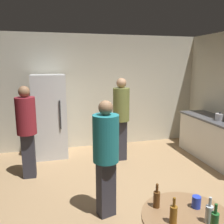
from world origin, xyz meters
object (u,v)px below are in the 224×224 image
object	(u,v)px
beer_bottle_green	(215,221)
plastic_cup_blue	(196,202)
beer_bottle_amber	(173,214)
person_in_maroon_shirt	(27,125)
beer_bottle_brown	(157,199)
beer_bottle_clear	(209,213)
person_in_olive_shirt	(121,113)
person_in_teal_shirt	(106,151)
kettle	(220,117)
refrigerator	(50,116)

from	to	relation	value
beer_bottle_green	plastic_cup_blue	distance (m)	0.31
beer_bottle_amber	beer_bottle_green	xyz separation A→B (m)	(0.27, -0.16, 0.00)
plastic_cup_blue	person_in_maroon_shirt	size ratio (longest dim) A/B	0.07
beer_bottle_brown	person_in_maroon_shirt	bearing A→B (deg)	118.41
beer_bottle_green	beer_bottle_clear	xyz separation A→B (m)	(0.02, 0.09, 0.00)
person_in_olive_shirt	person_in_teal_shirt	distance (m)	1.92
kettle	person_in_olive_shirt	bearing A→B (deg)	160.96
beer_bottle_brown	kettle	bearing A→B (deg)	42.16
kettle	refrigerator	bearing A→B (deg)	159.12
beer_bottle_brown	plastic_cup_blue	world-z (taller)	beer_bottle_brown
kettle	person_in_maroon_shirt	size ratio (longest dim) A/B	0.15
beer_bottle_clear	kettle	bearing A→B (deg)	50.18
plastic_cup_blue	person_in_maroon_shirt	bearing A→B (deg)	123.29
plastic_cup_blue	person_in_teal_shirt	xyz separation A→B (m)	(-0.59, 1.14, 0.13)
person_in_maroon_shirt	person_in_teal_shirt	world-z (taller)	person_in_maroon_shirt
beer_bottle_amber	beer_bottle_brown	bearing A→B (deg)	98.94
person_in_teal_shirt	person_in_maroon_shirt	bearing A→B (deg)	-157.96
beer_bottle_amber	person_in_olive_shirt	bearing A→B (deg)	81.29
beer_bottle_green	person_in_teal_shirt	bearing A→B (deg)	110.66
plastic_cup_blue	person_in_maroon_shirt	xyz separation A→B (m)	(-1.68, 2.55, 0.18)
beer_bottle_brown	person_in_olive_shirt	bearing A→B (deg)	79.80
person_in_maroon_shirt	person_in_olive_shirt	world-z (taller)	person_in_olive_shirt
beer_bottle_brown	plastic_cup_blue	distance (m)	0.37
refrigerator	beer_bottle_brown	bearing A→B (deg)	-74.74
refrigerator	beer_bottle_brown	size ratio (longest dim) A/B	7.83
kettle	beer_bottle_green	world-z (taller)	kettle
beer_bottle_green	kettle	bearing A→B (deg)	50.97
person_in_maroon_shirt	refrigerator	bearing A→B (deg)	159.63
person_in_olive_shirt	plastic_cup_blue	bearing A→B (deg)	-2.47
refrigerator	beer_bottle_brown	world-z (taller)	refrigerator
refrigerator	person_in_maroon_shirt	xyz separation A→B (m)	(-0.39, -0.97, 0.07)
refrigerator	person_in_olive_shirt	bearing A→B (deg)	-23.21
beer_bottle_green	person_in_olive_shirt	distance (m)	3.23
beer_bottle_brown	person_in_maroon_shirt	distance (m)	2.79
beer_bottle_amber	beer_bottle_brown	size ratio (longest dim) A/B	1.00
beer_bottle_clear	person_in_maroon_shirt	distance (m)	3.23
beer_bottle_clear	person_in_olive_shirt	bearing A→B (deg)	86.70
beer_bottle_brown	beer_bottle_amber	bearing A→B (deg)	-81.06
beer_bottle_clear	beer_bottle_green	bearing A→B (deg)	-100.76
beer_bottle_brown	person_in_teal_shirt	xyz separation A→B (m)	(-0.24, 1.04, 0.10)
beer_bottle_amber	person_in_teal_shirt	world-z (taller)	person_in_teal_shirt
person_in_maroon_shirt	person_in_olive_shirt	bearing A→B (deg)	102.57
person_in_maroon_shirt	kettle	bearing A→B (deg)	87.06
beer_bottle_brown	person_in_olive_shirt	distance (m)	2.86
beer_bottle_brown	beer_bottle_green	distance (m)	0.51
person_in_olive_shirt	person_in_teal_shirt	size ratio (longest dim) A/B	1.10
beer_bottle_green	person_in_teal_shirt	size ratio (longest dim) A/B	0.15
refrigerator	person_in_maroon_shirt	bearing A→B (deg)	-111.94
beer_bottle_amber	beer_bottle_clear	size ratio (longest dim) A/B	1.00
person_in_olive_shirt	beer_bottle_green	bearing A→B (deg)	-2.93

